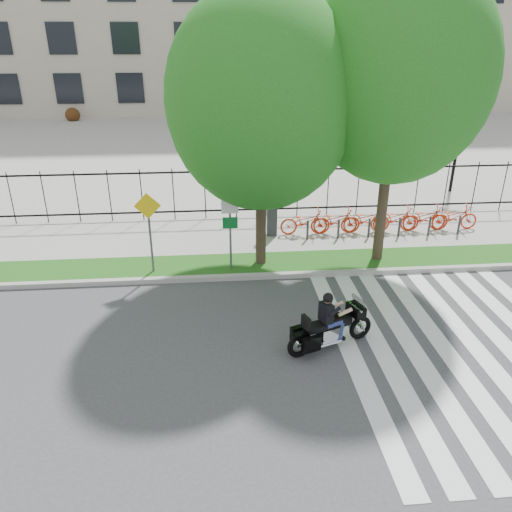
{
  "coord_description": "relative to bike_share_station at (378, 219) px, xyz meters",
  "views": [
    {
      "loc": [
        -0.84,
        -9.33,
        6.85
      ],
      "look_at": [
        0.23,
        3.0,
        1.25
      ],
      "focal_mm": 35.0,
      "sensor_mm": 36.0,
      "label": 1
    }
  ],
  "objects": [
    {
      "name": "sign_pole_warning",
      "position": [
        -7.81,
        -2.62,
        1.11
      ],
      "size": [
        0.78,
        0.09,
        2.49
      ],
      "color": "#59595B",
      "rests_on": "grass_verge"
    },
    {
      "name": "sidewalk",
      "position": [
        -5.03,
        0.25,
        -0.55
      ],
      "size": [
        60.0,
        3.5,
        0.15
      ],
      "primitive_type": "cube",
      "color": "gray",
      "rests_on": "ground"
    },
    {
      "name": "sign_pole_regulatory",
      "position": [
        -5.44,
        -2.62,
        1.11
      ],
      "size": [
        0.5,
        0.09,
        2.5
      ],
      "color": "#59595B",
      "rests_on": "grass_verge"
    },
    {
      "name": "lamp_post_right",
      "position": [
        4.97,
        4.8,
        2.58
      ],
      "size": [
        1.06,
        0.7,
        4.25
      ],
      "color": "black",
      "rests_on": "ground"
    },
    {
      "name": "curb",
      "position": [
        -5.03,
        -3.1,
        -0.55
      ],
      "size": [
        60.0,
        0.2,
        0.15
      ],
      "primitive_type": "cube",
      "color": "#9E9C95",
      "rests_on": "ground"
    },
    {
      "name": "street_tree_1",
      "position": [
        -4.48,
        -2.25,
        4.46
      ],
      "size": [
        5.37,
        5.37,
        8.04
      ],
      "color": "#34281C",
      "rests_on": "grass_verge"
    },
    {
      "name": "plaza",
      "position": [
        -5.03,
        17.8,
        -0.58
      ],
      "size": [
        80.0,
        34.0,
        0.1
      ],
      "primitive_type": "cube",
      "color": "gray",
      "rests_on": "ground"
    },
    {
      "name": "ground",
      "position": [
        -5.03,
        -7.2,
        -0.63
      ],
      "size": [
        120.0,
        120.0,
        0.0
      ],
      "primitive_type": "plane",
      "color": "#3C3C3F",
      "rests_on": "ground"
    },
    {
      "name": "motorcycle_rider",
      "position": [
        -3.28,
        -6.82,
        -0.03
      ],
      "size": [
        2.2,
        1.15,
        1.78
      ],
      "color": "black",
      "rests_on": "ground"
    },
    {
      "name": "bike_share_station",
      "position": [
        0.0,
        0.0,
        0.0
      ],
      "size": [
        7.77,
        0.85,
        1.5
      ],
      "color": "#2D2D33",
      "rests_on": "sidewalk"
    },
    {
      "name": "iron_fence",
      "position": [
        -5.03,
        2.0,
        0.52
      ],
      "size": [
        30.0,
        0.06,
        2.0
      ],
      "primitive_type": null,
      "color": "black",
      "rests_on": "sidewalk"
    },
    {
      "name": "grass_verge",
      "position": [
        -5.03,
        -2.25,
        -0.55
      ],
      "size": [
        60.0,
        1.5,
        0.15
      ],
      "primitive_type": "cube",
      "color": "#1E5916",
      "rests_on": "ground"
    },
    {
      "name": "street_tree_2",
      "position": [
        -0.71,
        -2.25,
        5.12
      ],
      "size": [
        5.35,
        5.35,
        8.69
      ],
      "color": "#34281C",
      "rests_on": "grass_verge"
    },
    {
      "name": "crosswalk_stripes",
      "position": [
        -0.21,
        -7.2,
        -0.62
      ],
      "size": [
        5.7,
        8.0,
        0.01
      ],
      "primitive_type": null,
      "color": "silver",
      "rests_on": "ground"
    }
  ]
}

